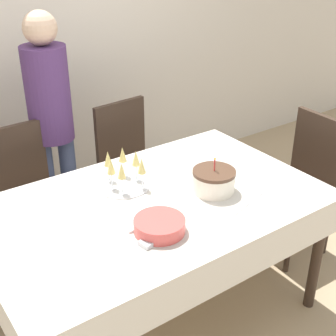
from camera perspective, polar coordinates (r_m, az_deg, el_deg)
The scene contains 13 objects.
ground_plane at distance 2.84m, azimuth -1.54°, elevation -17.35°, with size 12.00×12.00×0.00m, color tan.
wall_back at distance 3.54m, azimuth -17.08°, elevation 15.63°, with size 8.00×0.05×2.70m.
dining_table at distance 2.42m, azimuth -1.74°, elevation -6.06°, with size 1.72×1.07×0.77m.
dining_chair_far_left at distance 3.04m, azimuth -16.89°, elevation -3.26°, with size 0.44×0.44×0.94m.
dining_chair_far_right at distance 3.30m, azimuth -4.57°, elevation 0.50°, with size 0.46×0.46×0.94m.
dining_chair_right_end at distance 3.21m, azimuth 16.15°, elevation -1.41°, with size 0.44×0.44×0.94m.
birthday_cake at distance 2.43m, azimuth 5.60°, elevation -1.55°, with size 0.22×0.22×0.19m.
champagne_tray at distance 2.47m, azimuth -5.44°, elevation -0.32°, with size 0.29×0.29×0.18m.
plate_stack_main at distance 2.13m, azimuth -1.05°, elevation -7.03°, with size 0.24×0.24×0.06m.
cake_knife at distance 2.37m, azimuth 9.64°, elevation -4.32°, with size 0.29×0.10×0.00m.
fork_pile at distance 2.09m, azimuth -1.46°, elevation -8.48°, with size 0.18×0.09×0.02m.
napkin_pile at distance 2.21m, azimuth -4.11°, elevation -6.35°, with size 0.15×0.15×0.01m.
person_standing at distance 3.10m, azimuth -14.17°, elevation 6.60°, with size 0.28×0.28×1.57m.
Camera 1 is at (-1.11, -1.69, 2.00)m, focal length 50.00 mm.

